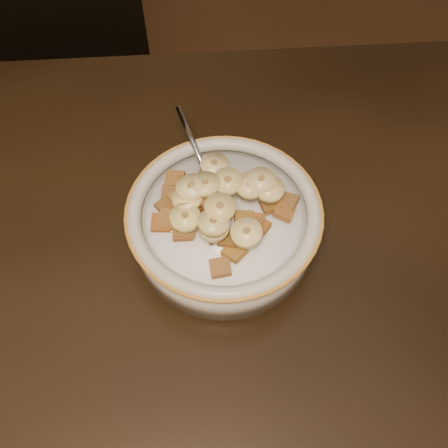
{
  "coord_description": "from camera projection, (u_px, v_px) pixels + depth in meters",
  "views": [
    {
      "loc": [
        0.09,
        -0.17,
        1.24
      ],
      "look_at": [
        0.12,
        0.12,
        0.78
      ],
      "focal_mm": 40.0,
      "sensor_mm": 36.0,
      "label": 1
    }
  ],
  "objects": [
    {
      "name": "cereal_square_18",
      "position": [
        245.0,
        220.0,
        0.5
      ],
      "size": [
        0.02,
        0.02,
        0.01
      ],
      "primitive_type": "cube",
      "rotation": [
        0.13,
        -0.03,
        1.49
      ],
      "color": "olive",
      "rests_on": "milk"
    },
    {
      "name": "banana_slice_2",
      "position": [
        191.0,
        188.0,
        0.51
      ],
      "size": [
        0.03,
        0.03,
        0.01
      ],
      "primitive_type": "cylinder",
      "rotation": [
        -0.07,
        -0.11,
        0.05
      ],
      "color": "#FCE58E",
      "rests_on": "milk"
    },
    {
      "name": "cereal_square_19",
      "position": [
        175.0,
        179.0,
        0.54
      ],
      "size": [
        0.02,
        0.02,
        0.01
      ],
      "primitive_type": "cube",
      "rotation": [
        -0.05,
        0.11,
        2.91
      ],
      "color": "olive",
      "rests_on": "milk"
    },
    {
      "name": "banana_slice_7",
      "position": [
        220.0,
        208.0,
        0.49
      ],
      "size": [
        0.03,
        0.03,
        0.01
      ],
      "primitive_type": "cylinder",
      "rotation": [
        -0.06,
        -0.04,
        3.1
      ],
      "color": "#E0CA72",
      "rests_on": "milk"
    },
    {
      "name": "cereal_square_14",
      "position": [
        189.0,
        206.0,
        0.51
      ],
      "size": [
        0.03,
        0.03,
        0.01
      ],
      "primitive_type": "cube",
      "rotation": [
        -0.09,
        -0.08,
        0.45
      ],
      "color": "#965E18",
      "rests_on": "milk"
    },
    {
      "name": "banana_slice_0",
      "position": [
        250.0,
        186.0,
        0.52
      ],
      "size": [
        0.04,
        0.04,
        0.01
      ],
      "primitive_type": "cylinder",
      "rotation": [
        0.05,
        0.0,
        0.87
      ],
      "color": "#EACC86",
      "rests_on": "milk"
    },
    {
      "name": "cereal_square_9",
      "position": [
        180.0,
        197.0,
        0.53
      ],
      "size": [
        0.03,
        0.03,
        0.01
      ],
      "primitive_type": "cube",
      "rotation": [
        0.17,
        -0.08,
        0.64
      ],
      "color": "brown",
      "rests_on": "milk"
    },
    {
      "name": "cereal_square_16",
      "position": [
        252.0,
        222.0,
        0.5
      ],
      "size": [
        0.03,
        0.03,
        0.01
      ],
      "primitive_type": "cube",
      "rotation": [
        0.14,
        -0.03,
        2.5
      ],
      "color": "#94552A",
      "rests_on": "milk"
    },
    {
      "name": "cereal_square_3",
      "position": [
        229.0,
        238.0,
        0.5
      ],
      "size": [
        0.03,
        0.03,
        0.01
      ],
      "primitive_type": "cube",
      "rotation": [
        -0.12,
        0.11,
        1.21
      ],
      "color": "brown",
      "rests_on": "milk"
    },
    {
      "name": "cereal_square_6",
      "position": [
        168.0,
        219.0,
        0.52
      ],
      "size": [
        0.03,
        0.03,
        0.01
      ],
      "primitive_type": "cube",
      "rotation": [
        -0.2,
        -0.14,
        2.82
      ],
      "color": "#9D6B33",
      "rests_on": "milk"
    },
    {
      "name": "cereal_square_1",
      "position": [
        188.0,
        184.0,
        0.54
      ],
      "size": [
        0.02,
        0.02,
        0.01
      ],
      "primitive_type": "cube",
      "rotation": [
        0.08,
        -0.1,
        0.11
      ],
      "color": "brown",
      "rests_on": "milk"
    },
    {
      "name": "cereal_square_15",
      "position": [
        182.0,
        231.0,
        0.5
      ],
      "size": [
        0.02,
        0.02,
        0.01
      ],
      "primitive_type": "cube",
      "rotation": [
        -0.13,
        -0.02,
        3.09
      ],
      "color": "brown",
      "rests_on": "milk"
    },
    {
      "name": "banana_slice_12",
      "position": [
        228.0,
        182.0,
        0.51
      ],
      "size": [
        0.04,
        0.04,
        0.01
      ],
      "primitive_type": "cylinder",
      "rotation": [
        -0.02,
        -0.12,
        1.13
      ],
      "color": "#CBC189",
      "rests_on": "milk"
    },
    {
      "name": "cereal_square_4",
      "position": [
        285.0,
        211.0,
        0.52
      ],
      "size": [
        0.03,
        0.03,
        0.01
      ],
      "primitive_type": "cube",
      "rotation": [
        0.12,
        0.13,
        1.05
      ],
      "color": "brown",
      "rests_on": "milk"
    },
    {
      "name": "spoon",
      "position": [
        213.0,
        190.0,
        0.54
      ],
      "size": [
        0.05,
        0.06,
        0.01
      ],
      "primitive_type": "ellipsoid",
      "rotation": [
        0.0,
        0.0,
        3.4
      ],
      "color": "#A6ADBD",
      "rests_on": "cereal_bowl"
    },
    {
      "name": "cereal_square_5",
      "position": [
        235.0,
        251.0,
        0.49
      ],
      "size": [
        0.03,
        0.03,
        0.01
      ],
      "primitive_type": "cube",
      "rotation": [
        -0.19,
        0.07,
        0.75
      ],
      "color": "olive",
      "rests_on": "milk"
    },
    {
      "name": "cereal_square_8",
      "position": [
        214.0,
        188.0,
        0.52
      ],
      "size": [
        0.03,
        0.03,
        0.01
      ],
      "primitive_type": "cube",
      "rotation": [
        -0.12,
        -0.16,
        0.56
      ],
      "color": "#955319",
      "rests_on": "milk"
    },
    {
      "name": "cereal_square_17",
      "position": [
        287.0,
        202.0,
        0.53
      ],
      "size": [
        0.03,
        0.03,
        0.01
      ],
      "primitive_type": "cube",
      "rotation": [
        -0.19,
        -0.13,
        0.99
      ],
      "color": "brown",
      "rests_on": "milk"
    },
    {
      "name": "cereal_square_10",
      "position": [
        258.0,
        227.0,
        0.5
      ],
      "size": [
        0.03,
        0.03,
        0.01
      ],
      "primitive_type": "cube",
      "rotation": [
        -0.05,
        0.01,
        0.87
      ],
      "color": "brown",
      "rests_on": "milk"
    },
    {
      "name": "banana_slice_11",
      "position": [
        213.0,
        223.0,
        0.48
      ],
      "size": [
        0.04,
        0.04,
        0.02
      ],
      "primitive_type": "cylinder",
      "rotation": [
        -0.11,
        0.12,
        0.29
      ],
      "color": "#C8B785",
      "rests_on": "milk"
    },
    {
      "name": "cereal_square_7",
      "position": [
        184.0,
        229.0,
        0.5
      ],
      "size": [
        0.02,
        0.02,
        0.01
      ],
      "primitive_type": "cube",
      "rotation": [
        0.13,
        -0.11,
        3.09
      ],
      "color": "olive",
      "rests_on": "milk"
    },
    {
      "name": "banana_slice_6",
      "position": [
        214.0,
        227.0,
        0.49
      ],
      "size": [
        0.04,
        0.04,
        0.01
      ],
      "primitive_type": "cylinder",
      "rotation": [
        0.09,
        -0.04,
        0.36
      ],
      "color": "#ECD98E",
      "rests_on": "milk"
    },
    {
      "name": "cereal_square_23",
      "position": [
        210.0,
        200.0,
        0.51
      ],
      "size": [
        0.02,
        0.02,
        0.01
      ],
      "primitive_type": "cube",
      "rotation": [
        0.1,
        0.05,
        1.64
      ],
      "color": "brown",
      "rests_on": "milk"
    },
    {
      "name": "cereal_square_22",
      "position": [
        193.0,
        208.0,
        0.51
      ],
      "size": [
        0.03,
        0.03,
        0.01
      ],
      "primitive_type": "cube",
      "rotation": [
        -0.09,
        0.12,
        1.19
      ],
      "color": "brown",
      "rests_on": "milk"
    },
    {
      "name": "banana_slice_1",
      "position": [
        185.0,
        218.0,
        0.5
      ],
      "size": [
        0.03,
        0.03,
        0.01
      ],
      "primitive_type": "cylinder",
      "rotation": [
        0.0,
        -0.03,
        0.07
      ],
      "color": "#F4DE75",
      "rests_on": "milk"
    },
    {
      "name": "milk",
      "position": [
        224.0,
        215.0,
        0.53
      ],
      "size": [
        0.16,
        0.16,
        0.0
      ],
      "primitive_type": "cylinder",
      "color": "white",
      "rests_on": "cereal_bowl"
    },
    {
      "name": "banana_slice_4",
      "position": [
        270.0,
        189.0,
        0.52
      ],
      "size": [
        0.04,
        0.04,
        0.01
      ],
      "primitive_type": "cylinder",
      "rotation": [
        0.07,
        -0.08,
        1.84
      ],
      "color": "#FFE381",
      "rests_on": "milk"
    },
    {
      "name": "cereal_bowl",
      "position": [
        224.0,
        227.0,
        0.55
      ],
      "size": [
        0.2,
        0.2,
        0.05
      ],
      "primitive_type": "cylinder",
      "color": "#AEAC9D",
      "rests_on": "table"
    },
    {
      "name": "cereal_square_13",
      "position": [
        216.0,
        170.0,
        0.55
      ],
      "size": [
        0.03,
        0.03,
        0.01
      ],
      "primitive_type": "cube",
      "rotation": [
        -0.06,
        0.11,
        0.8
      ],
      "color": "olive",
      "rests_on": "milk"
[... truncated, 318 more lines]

